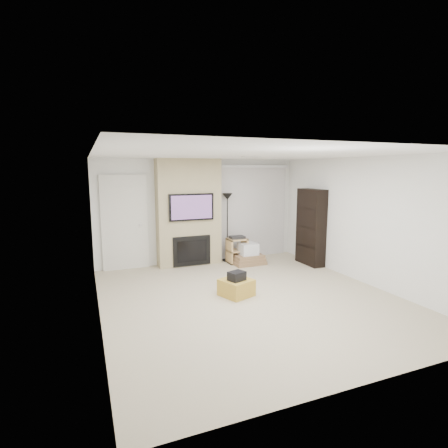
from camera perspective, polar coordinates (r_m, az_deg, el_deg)
name	(u,v)px	position (r m, az deg, el deg)	size (l,w,h in m)	color
floor	(249,298)	(6.35, 4.15, -11.88)	(5.00, 5.50, 0.00)	#BFB192
ceiling	(251,154)	(5.95, 4.42, 11.28)	(5.00, 5.50, 0.00)	white
wall_back	(200,211)	(8.55, -3.90, 2.15)	(5.00, 2.50, 0.00)	white
wall_front	(372,270)	(3.82, 23.00, -7.00)	(5.00, 2.50, 0.00)	white
wall_left	(96,239)	(5.42, -20.19, -2.29)	(5.50, 2.50, 0.00)	white
wall_right	(363,220)	(7.46, 21.77, 0.55)	(5.50, 2.50, 0.00)	white
hvac_vent	(251,156)	(6.84, 4.45, 10.93)	(0.35, 0.18, 0.01)	silver
ottoman	(236,287)	(6.38, 2.02, -10.32)	(0.50, 0.50, 0.30)	gold
black_bag	(237,276)	(6.26, 2.10, -8.48)	(0.28, 0.22, 0.16)	black
fireplace_wall	(189,213)	(8.25, -5.75, 1.78)	(1.50, 0.47, 2.50)	tan
entry_door	(125,223)	(8.17, -15.89, 0.12)	(1.02, 0.11, 2.14)	silver
vertical_blinds	(253,208)	(9.03, 4.68, 2.64)	(1.98, 0.10, 2.37)	silver
floor_lamp	(227,208)	(8.52, 0.55, 2.65)	(0.25, 0.25, 1.68)	black
av_stand	(237,249)	(8.51, 2.13, -4.05)	(0.45, 0.38, 0.66)	#DDB06F
box_stack	(248,256)	(8.45, 3.95, -5.24)	(0.76, 0.58, 0.50)	#8D6B49
bookshelf	(311,227)	(8.53, 14.00, -0.49)	(0.30, 0.80, 1.80)	black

